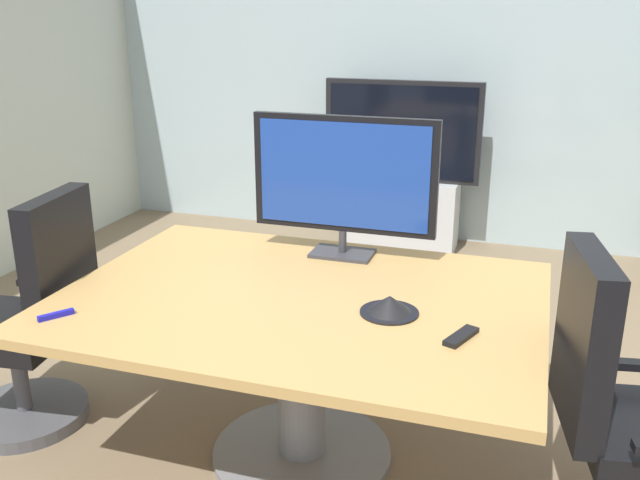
{
  "coord_description": "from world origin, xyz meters",
  "views": [
    {
      "loc": [
        0.93,
        -2.44,
        1.82
      ],
      "look_at": [
        0.08,
        0.18,
        0.89
      ],
      "focal_mm": 38.87,
      "sensor_mm": 36.0,
      "label": 1
    }
  ],
  "objects_px": {
    "tv_monitor": "(344,178)",
    "office_chair_right": "(625,433)",
    "wall_display_unit": "(400,193)",
    "remote_control": "(461,336)",
    "conference_phone": "(389,306)",
    "office_chair_left": "(33,332)",
    "conference_table": "(301,335)"
  },
  "relations": [
    {
      "from": "conference_table",
      "to": "conference_phone",
      "type": "xyz_separation_m",
      "value": [
        0.37,
        -0.06,
        0.2
      ]
    },
    {
      "from": "tv_monitor",
      "to": "remote_control",
      "type": "relative_size",
      "value": 4.94
    },
    {
      "from": "office_chair_left",
      "to": "wall_display_unit",
      "type": "xyz_separation_m",
      "value": [
        1.04,
        2.96,
        -0.01
      ]
    },
    {
      "from": "office_chair_right",
      "to": "tv_monitor",
      "type": "distance_m",
      "value": 1.5
    },
    {
      "from": "tv_monitor",
      "to": "remote_control",
      "type": "distance_m",
      "value": 1.0
    },
    {
      "from": "tv_monitor",
      "to": "office_chair_right",
      "type": "bearing_deg",
      "value": -29.12
    },
    {
      "from": "wall_display_unit",
      "to": "conference_phone",
      "type": "xyz_separation_m",
      "value": [
        0.55,
        -2.89,
        0.33
      ]
    },
    {
      "from": "conference_table",
      "to": "conference_phone",
      "type": "relative_size",
      "value": 8.54
    },
    {
      "from": "office_chair_left",
      "to": "remote_control",
      "type": "distance_m",
      "value": 1.89
    },
    {
      "from": "conference_phone",
      "to": "remote_control",
      "type": "xyz_separation_m",
      "value": [
        0.28,
        -0.13,
        -0.02
      ]
    },
    {
      "from": "remote_control",
      "to": "conference_table",
      "type": "bearing_deg",
      "value": -174.52
    },
    {
      "from": "office_chair_left",
      "to": "office_chair_right",
      "type": "height_order",
      "value": "same"
    },
    {
      "from": "tv_monitor",
      "to": "wall_display_unit",
      "type": "bearing_deg",
      "value": 95.0
    },
    {
      "from": "office_chair_left",
      "to": "wall_display_unit",
      "type": "relative_size",
      "value": 0.83
    },
    {
      "from": "office_chair_right",
      "to": "conference_phone",
      "type": "xyz_separation_m",
      "value": [
        -0.84,
        0.09,
        0.32
      ]
    },
    {
      "from": "remote_control",
      "to": "office_chair_right",
      "type": "bearing_deg",
      "value": 25.54
    },
    {
      "from": "office_chair_right",
      "to": "conference_phone",
      "type": "bearing_deg",
      "value": 73.89
    },
    {
      "from": "conference_table",
      "to": "conference_phone",
      "type": "height_order",
      "value": "conference_phone"
    },
    {
      "from": "tv_monitor",
      "to": "wall_display_unit",
      "type": "xyz_separation_m",
      "value": [
        -0.2,
        2.32,
        -0.66
      ]
    },
    {
      "from": "office_chair_left",
      "to": "office_chair_right",
      "type": "distance_m",
      "value": 2.43
    },
    {
      "from": "office_chair_left",
      "to": "conference_phone",
      "type": "bearing_deg",
      "value": 85.21
    },
    {
      "from": "office_chair_left",
      "to": "conference_phone",
      "type": "relative_size",
      "value": 4.95
    },
    {
      "from": "tv_monitor",
      "to": "conference_phone",
      "type": "bearing_deg",
      "value": -58.84
    },
    {
      "from": "tv_monitor",
      "to": "remote_control",
      "type": "height_order",
      "value": "tv_monitor"
    },
    {
      "from": "office_chair_right",
      "to": "tv_monitor",
      "type": "bearing_deg",
      "value": 50.95
    },
    {
      "from": "office_chair_right",
      "to": "tv_monitor",
      "type": "relative_size",
      "value": 1.3
    },
    {
      "from": "wall_display_unit",
      "to": "remote_control",
      "type": "height_order",
      "value": "wall_display_unit"
    },
    {
      "from": "conference_table",
      "to": "office_chair_right",
      "type": "distance_m",
      "value": 1.23
    },
    {
      "from": "remote_control",
      "to": "office_chair_left",
      "type": "bearing_deg",
      "value": -160.06
    },
    {
      "from": "tv_monitor",
      "to": "remote_control",
      "type": "bearing_deg",
      "value": -48.21
    },
    {
      "from": "tv_monitor",
      "to": "wall_display_unit",
      "type": "relative_size",
      "value": 0.64
    },
    {
      "from": "wall_display_unit",
      "to": "remote_control",
      "type": "relative_size",
      "value": 7.71
    }
  ]
}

